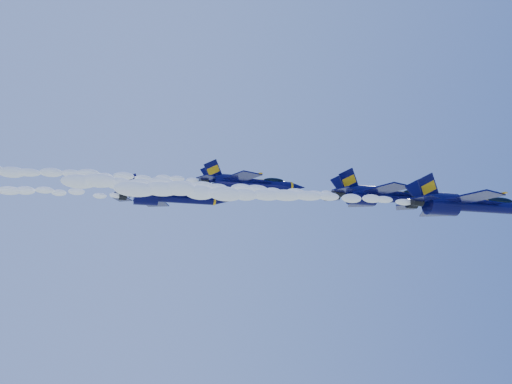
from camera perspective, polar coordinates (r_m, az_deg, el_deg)
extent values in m
cylinder|color=#070636|center=(86.40, 19.95, -1.24)|extent=(9.54, 1.59, 1.59)
ellipsoid|color=#070636|center=(82.76, 16.16, -1.04)|extent=(1.65, 2.86, 6.78)
ellipsoid|color=black|center=(87.60, 20.87, -0.79)|extent=(3.82, 1.24, 1.05)
cube|color=#EEA30C|center=(87.54, 20.89, -0.99)|extent=(4.45, 1.06, 0.19)
cube|color=#070636|center=(80.33, 18.88, -0.42)|extent=(5.68, 6.74, 0.19)
cube|color=#070636|center=(87.28, 15.80, -1.67)|extent=(5.68, 6.74, 0.19)
cube|color=#EEA30C|center=(81.18, 19.74, -0.41)|extent=(2.56, 5.31, 0.11)
cube|color=#EEA30C|center=(88.07, 16.62, -1.65)|extent=(2.56, 5.31, 0.11)
cube|color=#070636|center=(81.02, 15.08, 0.36)|extent=(3.45, 1.09, 3.72)
cube|color=#070636|center=(82.88, 14.31, -0.01)|extent=(3.45, 1.09, 3.72)
cylinder|color=black|center=(80.31, 14.15, -0.82)|extent=(1.27, 1.17, 1.17)
cylinder|color=black|center=(81.48, 13.68, -1.04)|extent=(1.27, 1.17, 1.17)
cube|color=#EEA30C|center=(84.80, 18.14, -0.58)|extent=(11.66, 0.37, 0.08)
ellipsoid|color=white|center=(73.88, 1.62, -0.30)|extent=(34.93, 1.92, 1.73)
cylinder|color=#070636|center=(91.12, 13.03, -0.50)|extent=(9.15, 1.52, 1.52)
ellipsoid|color=#070636|center=(88.29, 9.36, -0.29)|extent=(1.59, 2.74, 6.51)
cone|color=#070636|center=(94.02, 16.20, -0.71)|extent=(2.64, 1.52, 1.52)
cylinder|color=#EEA30C|center=(93.39, 15.56, -0.67)|extent=(0.36, 1.59, 1.59)
ellipsoid|color=black|center=(92.11, 13.95, -0.11)|extent=(3.66, 1.19, 1.01)
cube|color=#EEA30C|center=(92.04, 13.96, -0.29)|extent=(4.27, 1.02, 0.18)
cube|color=#070636|center=(85.54, 11.60, 0.28)|extent=(5.45, 6.46, 0.18)
cube|color=#070636|center=(92.65, 9.35, -0.90)|extent=(5.45, 6.46, 0.18)
cube|color=#EEA30C|center=(86.20, 12.44, 0.29)|extent=(2.45, 5.09, 0.10)
cube|color=#EEA30C|center=(93.26, 10.14, -0.89)|extent=(2.45, 5.09, 0.10)
cube|color=#070636|center=(86.83, 8.27, 0.97)|extent=(3.31, 1.05, 3.56)
cube|color=#070636|center=(88.73, 7.72, 0.63)|extent=(3.31, 1.05, 3.56)
cylinder|color=black|center=(86.29, 7.39, -0.08)|extent=(1.22, 1.12, 1.12)
cylinder|color=black|center=(87.48, 7.06, -0.28)|extent=(1.22, 1.12, 1.12)
cube|color=#EEA30C|center=(89.91, 11.28, 0.10)|extent=(11.18, 0.36, 0.08)
ellipsoid|color=white|center=(81.79, -4.50, 0.46)|extent=(34.93, 1.84, 1.66)
cylinder|color=#070636|center=(94.58, 0.69, 0.65)|extent=(8.28, 1.38, 1.38)
ellipsoid|color=#070636|center=(93.19, -2.74, 0.85)|extent=(1.43, 2.48, 5.89)
cone|color=#070636|center=(96.14, 3.74, 0.44)|extent=(2.39, 1.38, 1.38)
cylinder|color=#EEA30C|center=(95.80, 3.12, 0.48)|extent=(0.32, 1.43, 1.43)
ellipsoid|color=black|center=(95.19, 1.59, 0.99)|extent=(3.31, 1.08, 0.91)
cube|color=#EEA30C|center=(95.12, 1.59, 0.83)|extent=(3.86, 0.92, 0.17)
cube|color=#070636|center=(90.11, -1.20, 1.38)|extent=(4.93, 5.85, 0.17)
cube|color=#070636|center=(97.03, -2.26, 0.28)|extent=(4.93, 5.85, 0.17)
cube|color=#EEA30C|center=(90.45, -0.41, 1.38)|extent=(2.22, 4.61, 0.09)
cube|color=#EEA30C|center=(97.34, -1.52, 0.29)|extent=(2.22, 4.61, 0.09)
cube|color=#070636|center=(92.25, -3.83, 1.94)|extent=(3.00, 0.95, 3.22)
cube|color=#070636|center=(94.08, -4.06, 1.63)|extent=(3.00, 0.95, 3.22)
cylinder|color=black|center=(91.99, -4.62, 1.05)|extent=(1.10, 1.01, 1.01)
cylinder|color=black|center=(93.13, -4.76, 0.87)|extent=(1.10, 1.01, 1.01)
cube|color=#EEA30C|center=(94.07, -0.93, 1.18)|extent=(10.12, 0.32, 0.07)
ellipsoid|color=white|center=(91.09, -15.84, 1.56)|extent=(34.93, 1.66, 1.50)
cylinder|color=#070636|center=(98.29, -6.27, -0.61)|extent=(8.64, 1.44, 1.44)
ellipsoid|color=#070636|center=(97.55, -9.77, -0.42)|extent=(1.50, 2.59, 6.14)
cone|color=#070636|center=(99.28, -3.10, -0.80)|extent=(2.49, 1.44, 1.44)
cylinder|color=#EEA30C|center=(99.05, -3.75, -0.76)|extent=(0.34, 1.50, 1.50)
ellipsoid|color=black|center=(98.71, -5.32, -0.26)|extent=(3.45, 1.12, 0.95)
cube|color=#EEA30C|center=(98.65, -5.33, -0.42)|extent=(4.03, 0.96, 0.17)
cube|color=#070636|center=(94.03, -8.49, 0.07)|extent=(5.14, 6.10, 0.17)
cube|color=#070636|center=(101.45, -9.02, -0.93)|extent=(5.14, 6.10, 0.17)
cube|color=#EEA30C|center=(94.21, -7.68, 0.07)|extent=(2.31, 4.81, 0.10)
cube|color=#EEA30C|center=(101.62, -8.27, -0.93)|extent=(2.31, 4.81, 0.10)
cube|color=#070636|center=(96.77, -10.92, 0.65)|extent=(3.13, 0.99, 3.36)
cube|color=#070636|center=(98.72, -11.02, 0.37)|extent=(3.13, 0.99, 3.36)
cylinder|color=black|center=(96.70, -11.72, -0.24)|extent=(1.15, 1.06, 1.06)
cylinder|color=black|center=(97.91, -11.77, -0.40)|extent=(1.15, 1.06, 1.06)
cube|color=#EEA30C|center=(98.07, -7.92, -0.08)|extent=(10.55, 0.34, 0.08)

